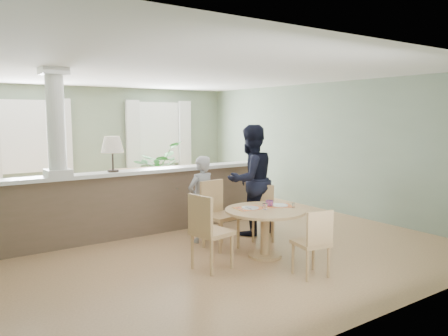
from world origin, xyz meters
TOP-DOWN VIEW (x-y plane):
  - ground at (0.00, 0.00)m, footprint 8.00×8.00m
  - room_shell at (-0.03, 0.63)m, footprint 7.02×8.02m
  - pony_wall at (-0.99, 0.20)m, footprint 5.32×0.38m
  - sofa at (0.73, 1.49)m, footprint 3.27×1.56m
  - houseplant at (1.20, 3.20)m, footprint 1.63×1.62m
  - dining_table at (0.40, -1.88)m, footprint 1.14×1.14m
  - chair_far_boy at (0.09, -1.11)m, footprint 0.52×0.52m
  - chair_far_man at (0.96, -1.15)m, footprint 0.55×0.55m
  - chair_near at (0.37, -2.85)m, footprint 0.45×0.45m
  - chair_side at (-0.58, -1.89)m, footprint 0.53×0.53m
  - child_person at (0.05, -0.72)m, footprint 0.56×0.42m
  - man_person at (0.98, -0.80)m, footprint 0.94×0.75m

SIDE VIEW (x-z plane):
  - ground at x=0.00m, z-range 0.00..0.00m
  - sofa at x=0.73m, z-range 0.00..0.92m
  - chair_near at x=0.37m, z-range 0.04..0.91m
  - chair_far_man at x=0.96m, z-range 0.04..0.92m
  - dining_table at x=0.40m, z-range 0.16..0.94m
  - chair_side at x=-0.58m, z-range 0.05..1.06m
  - chair_far_boy at x=0.09m, z-range 0.05..1.07m
  - houseplant at x=1.20m, z-range 0.00..1.37m
  - child_person at x=0.05m, z-range 0.00..1.38m
  - pony_wall at x=-0.99m, z-range -0.64..2.06m
  - man_person at x=0.98m, z-range 0.00..1.86m
  - room_shell at x=-0.03m, z-range 0.46..3.17m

